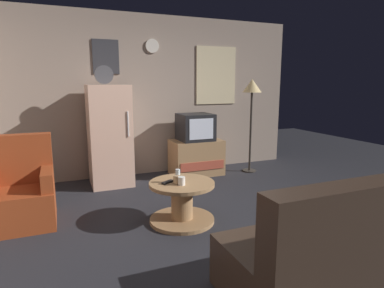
{
  "coord_description": "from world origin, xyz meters",
  "views": [
    {
      "loc": [
        -1.45,
        -2.92,
        1.52
      ],
      "look_at": [
        0.12,
        0.9,
        0.75
      ],
      "focal_mm": 30.51,
      "sensor_mm": 36.0,
      "label": 1
    }
  ],
  "objects_px": {
    "crt_tv": "(195,127)",
    "mug_ceramic_tan": "(177,180)",
    "standing_lamp": "(252,93)",
    "remote_control": "(168,182)",
    "couch": "(343,252)",
    "mug_ceramic_white": "(182,181)",
    "fridge": "(110,135)",
    "tv_stand": "(196,157)",
    "coffee_table": "(182,202)",
    "armchair": "(21,193)",
    "wine_glass": "(178,176)"
  },
  "relations": [
    {
      "from": "remote_control",
      "to": "wine_glass",
      "type": "bearing_deg",
      "value": -43.89
    },
    {
      "from": "fridge",
      "to": "coffee_table",
      "type": "distance_m",
      "value": 1.85
    },
    {
      "from": "tv_stand",
      "to": "couch",
      "type": "xyz_separation_m",
      "value": [
        -0.25,
        -3.32,
        0.02
      ]
    },
    {
      "from": "tv_stand",
      "to": "coffee_table",
      "type": "relative_size",
      "value": 1.17
    },
    {
      "from": "wine_glass",
      "to": "remote_control",
      "type": "height_order",
      "value": "wine_glass"
    },
    {
      "from": "wine_glass",
      "to": "remote_control",
      "type": "bearing_deg",
      "value": 166.28
    },
    {
      "from": "standing_lamp",
      "to": "wine_glass",
      "type": "height_order",
      "value": "standing_lamp"
    },
    {
      "from": "mug_ceramic_white",
      "to": "remote_control",
      "type": "relative_size",
      "value": 0.6
    },
    {
      "from": "wine_glass",
      "to": "armchair",
      "type": "distance_m",
      "value": 1.73
    },
    {
      "from": "coffee_table",
      "to": "mug_ceramic_white",
      "type": "relative_size",
      "value": 8.0
    },
    {
      "from": "crt_tv",
      "to": "mug_ceramic_white",
      "type": "bearing_deg",
      "value": -117.08
    },
    {
      "from": "remote_control",
      "to": "armchair",
      "type": "height_order",
      "value": "armchair"
    },
    {
      "from": "couch",
      "to": "remote_control",
      "type": "bearing_deg",
      "value": 116.28
    },
    {
      "from": "fridge",
      "to": "mug_ceramic_white",
      "type": "xyz_separation_m",
      "value": [
        0.47,
        -1.8,
        -0.25
      ]
    },
    {
      "from": "crt_tv",
      "to": "mug_ceramic_tan",
      "type": "height_order",
      "value": "crt_tv"
    },
    {
      "from": "coffee_table",
      "to": "mug_ceramic_tan",
      "type": "relative_size",
      "value": 8.0
    },
    {
      "from": "coffee_table",
      "to": "wine_glass",
      "type": "distance_m",
      "value": 0.31
    },
    {
      "from": "fridge",
      "to": "crt_tv",
      "type": "relative_size",
      "value": 3.28
    },
    {
      "from": "coffee_table",
      "to": "mug_ceramic_white",
      "type": "height_order",
      "value": "mug_ceramic_white"
    },
    {
      "from": "fridge",
      "to": "wine_glass",
      "type": "relative_size",
      "value": 11.8
    },
    {
      "from": "coffee_table",
      "to": "remote_control",
      "type": "xyz_separation_m",
      "value": [
        -0.16,
        0.02,
        0.24
      ]
    },
    {
      "from": "mug_ceramic_tan",
      "to": "remote_control",
      "type": "distance_m",
      "value": 0.11
    },
    {
      "from": "remote_control",
      "to": "armchair",
      "type": "bearing_deg",
      "value": 127.18
    },
    {
      "from": "standing_lamp",
      "to": "armchair",
      "type": "relative_size",
      "value": 1.66
    },
    {
      "from": "standing_lamp",
      "to": "mug_ceramic_tan",
      "type": "xyz_separation_m",
      "value": [
        -1.91,
        -1.56,
        -0.86
      ]
    },
    {
      "from": "tv_stand",
      "to": "mug_ceramic_white",
      "type": "relative_size",
      "value": 9.33
    },
    {
      "from": "standing_lamp",
      "to": "remote_control",
      "type": "bearing_deg",
      "value": -142.99
    },
    {
      "from": "crt_tv",
      "to": "wine_glass",
      "type": "xyz_separation_m",
      "value": [
        -0.93,
        -1.71,
        -0.28
      ]
    },
    {
      "from": "standing_lamp",
      "to": "armchair",
      "type": "bearing_deg",
      "value": -165.72
    },
    {
      "from": "tv_stand",
      "to": "crt_tv",
      "type": "xyz_separation_m",
      "value": [
        -0.02,
        -0.0,
        0.51
      ]
    },
    {
      "from": "standing_lamp",
      "to": "coffee_table",
      "type": "height_order",
      "value": "standing_lamp"
    },
    {
      "from": "mug_ceramic_white",
      "to": "remote_control",
      "type": "bearing_deg",
      "value": 133.71
    },
    {
      "from": "crt_tv",
      "to": "couch",
      "type": "xyz_separation_m",
      "value": [
        -0.23,
        -3.32,
        -0.49
      ]
    },
    {
      "from": "crt_tv",
      "to": "mug_ceramic_tan",
      "type": "bearing_deg",
      "value": -118.74
    },
    {
      "from": "fridge",
      "to": "tv_stand",
      "type": "height_order",
      "value": "fridge"
    },
    {
      "from": "fridge",
      "to": "crt_tv",
      "type": "bearing_deg",
      "value": 0.42
    },
    {
      "from": "crt_tv",
      "to": "coffee_table",
      "type": "distance_m",
      "value": 2.01
    },
    {
      "from": "wine_glass",
      "to": "couch",
      "type": "height_order",
      "value": "couch"
    },
    {
      "from": "fridge",
      "to": "armchair",
      "type": "distance_m",
      "value": 1.6
    },
    {
      "from": "coffee_table",
      "to": "armchair",
      "type": "xyz_separation_m",
      "value": [
        -1.64,
        0.64,
        0.11
      ]
    },
    {
      "from": "tv_stand",
      "to": "couch",
      "type": "distance_m",
      "value": 3.33
    },
    {
      "from": "fridge",
      "to": "couch",
      "type": "distance_m",
      "value": 3.53
    },
    {
      "from": "mug_ceramic_white",
      "to": "crt_tv",
      "type": "bearing_deg",
      "value": 62.92
    },
    {
      "from": "standing_lamp",
      "to": "couch",
      "type": "bearing_deg",
      "value": -110.79
    },
    {
      "from": "couch",
      "to": "tv_stand",
      "type": "bearing_deg",
      "value": 85.64
    },
    {
      "from": "mug_ceramic_white",
      "to": "couch",
      "type": "distance_m",
      "value": 1.67
    },
    {
      "from": "fridge",
      "to": "mug_ceramic_white",
      "type": "distance_m",
      "value": 1.87
    },
    {
      "from": "crt_tv",
      "to": "standing_lamp",
      "type": "relative_size",
      "value": 0.34
    },
    {
      "from": "crt_tv",
      "to": "armchair",
      "type": "height_order",
      "value": "crt_tv"
    },
    {
      "from": "fridge",
      "to": "armchair",
      "type": "height_order",
      "value": "fridge"
    }
  ]
}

